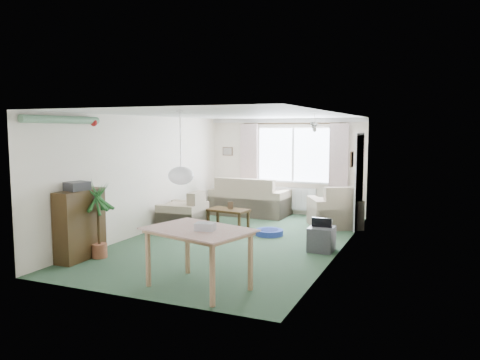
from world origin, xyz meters
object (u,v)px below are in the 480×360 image
at_px(bookshelf, 80,225).
at_px(houseplant, 99,220).
at_px(dining_table, 199,259).
at_px(tv_cube, 322,239).
at_px(pet_bed, 269,232).
at_px(sofa, 251,196).
at_px(armchair_corner, 334,206).
at_px(coffee_table, 228,218).
at_px(armchair_left, 183,210).

xyz_separation_m(bookshelf, houseplant, (0.23, 0.18, 0.06)).
height_order(houseplant, dining_table, houseplant).
relative_size(houseplant, dining_table, 1.00).
height_order(bookshelf, tv_cube, bookshelf).
distance_m(bookshelf, dining_table, 2.53).
bearing_deg(pet_bed, bookshelf, -128.72).
bearing_deg(dining_table, pet_bed, 93.17).
distance_m(houseplant, pet_bed, 3.42).
distance_m(dining_table, tv_cube, 2.78).
bearing_deg(pet_bed, sofa, 121.10).
bearing_deg(sofa, armchair_corner, 165.56).
bearing_deg(coffee_table, dining_table, -71.21).
bearing_deg(houseplant, armchair_left, 87.55).
xyz_separation_m(dining_table, pet_bed, (-0.19, 3.37, -0.34)).
bearing_deg(tv_cube, bookshelf, -150.20).
height_order(armchair_left, tv_cube, armchair_left).
height_order(sofa, coffee_table, sofa).
xyz_separation_m(armchair_corner, bookshelf, (-3.32, -4.21, 0.11)).
relative_size(bookshelf, houseplant, 0.90).
height_order(sofa, bookshelf, bookshelf).
bearing_deg(dining_table, coffee_table, 108.79).
height_order(dining_table, pet_bed, dining_table).
height_order(armchair_corner, pet_bed, armchair_corner).
xyz_separation_m(coffee_table, pet_bed, (1.09, -0.39, -0.14)).
bearing_deg(sofa, pet_bed, 122.31).
relative_size(coffee_table, houseplant, 0.70).
distance_m(coffee_table, tv_cube, 2.64).
distance_m(sofa, armchair_corner, 2.31).
distance_m(sofa, bookshelf, 4.96).
bearing_deg(coffee_table, bookshelf, -110.16).
relative_size(sofa, armchair_left, 2.10).
distance_m(sofa, pet_bed, 2.35).
height_order(tv_cube, pet_bed, tv_cube).
bearing_deg(sofa, armchair_left, 71.44).
relative_size(armchair_left, coffee_table, 1.02).
bearing_deg(bookshelf, sofa, 75.22).
bearing_deg(bookshelf, pet_bed, 49.19).
xyz_separation_m(coffee_table, dining_table, (1.28, -3.76, 0.20)).
xyz_separation_m(sofa, pet_bed, (1.20, -1.98, -0.42)).
bearing_deg(armchair_left, sofa, 156.54).
distance_m(tv_cube, pet_bed, 1.50).
bearing_deg(houseplant, coffee_table, 72.59).
height_order(coffee_table, dining_table, dining_table).
bearing_deg(houseplant, pet_bed, 52.43).
bearing_deg(armchair_left, houseplant, -6.14).
bearing_deg(dining_table, bookshelf, 168.19).
xyz_separation_m(sofa, armchair_left, (-0.75, -2.08, -0.07)).
bearing_deg(sofa, bookshelf, 78.52).
bearing_deg(sofa, tv_cube, 132.54).
relative_size(coffee_table, dining_table, 0.69).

